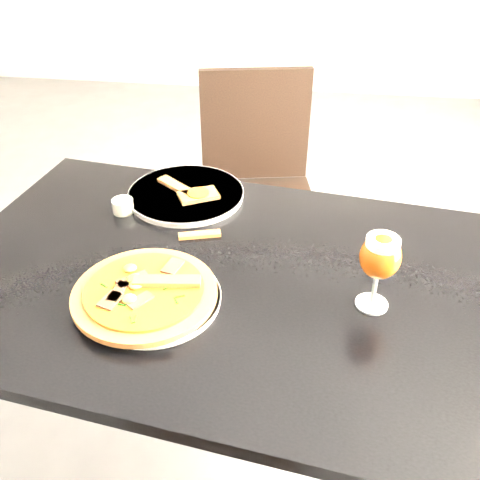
# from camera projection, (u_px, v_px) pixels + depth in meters

# --- Properties ---
(ground) EXTENTS (6.00, 6.00, 0.00)m
(ground) POSITION_uv_depth(u_px,v_px,m) (146.00, 379.00, 1.87)
(ground) COLOR #555558
(ground) RESTS_ON ground
(dining_table) EXTENTS (1.29, 0.95, 0.75)m
(dining_table) POSITION_uv_depth(u_px,v_px,m) (217.00, 302.00, 1.21)
(dining_table) COLOR black
(dining_table) RESTS_ON ground
(chair_far) EXTENTS (0.49, 0.49, 0.90)m
(chair_far) POSITION_uv_depth(u_px,v_px,m) (257.00, 189.00, 1.96)
(chair_far) COLOR black
(chair_far) RESTS_ON ground
(plate_main) EXTENTS (0.31, 0.31, 0.01)m
(plate_main) POSITION_uv_depth(u_px,v_px,m) (154.00, 299.00, 1.07)
(plate_main) COLOR white
(plate_main) RESTS_ON dining_table
(pizza) EXTENTS (0.29, 0.29, 0.03)m
(pizza) POSITION_uv_depth(u_px,v_px,m) (145.00, 292.00, 1.06)
(pizza) COLOR #995524
(pizza) RESTS_ON plate_main
(plate_second) EXTENTS (0.39, 0.39, 0.02)m
(plate_second) POSITION_uv_depth(u_px,v_px,m) (186.00, 194.00, 1.41)
(plate_second) COLOR white
(plate_second) RESTS_ON dining_table
(crust_scraps) EXTENTS (0.19, 0.14, 0.01)m
(crust_scraps) POSITION_uv_depth(u_px,v_px,m) (191.00, 192.00, 1.39)
(crust_scraps) COLOR #995524
(crust_scraps) RESTS_ON plate_second
(loose_crust) EXTENTS (0.10, 0.05, 0.01)m
(loose_crust) POSITION_uv_depth(u_px,v_px,m) (200.00, 235.00, 1.26)
(loose_crust) COLOR #995524
(loose_crust) RESTS_ON dining_table
(sauce_cup) EXTENTS (0.05, 0.05, 0.04)m
(sauce_cup) POSITION_uv_depth(u_px,v_px,m) (123.00, 205.00, 1.34)
(sauce_cup) COLOR beige
(sauce_cup) RESTS_ON dining_table
(beer_glass) EXTENTS (0.08, 0.08, 0.16)m
(beer_glass) POSITION_uv_depth(u_px,v_px,m) (380.00, 257.00, 1.00)
(beer_glass) COLOR silver
(beer_glass) RESTS_ON dining_table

